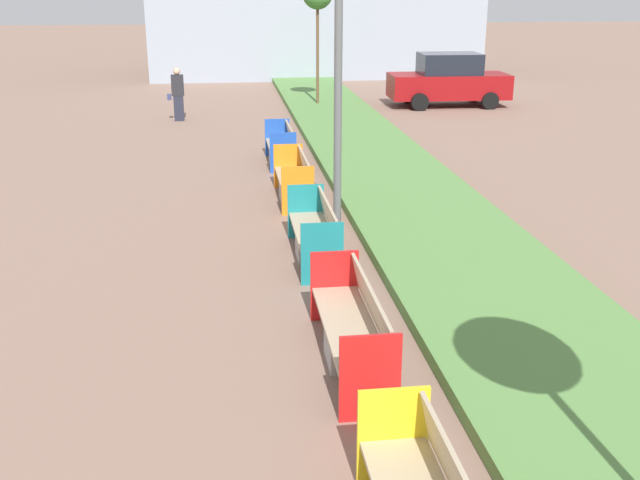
% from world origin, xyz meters
% --- Properties ---
extents(planter_grass_strip, '(2.80, 120.00, 0.18)m').
position_xyz_m(planter_grass_strip, '(3.20, 12.00, 0.09)').
color(planter_grass_strip, '#568442').
rests_on(planter_grass_strip, ground).
extents(bench_red_frame, '(0.65, 2.45, 0.94)m').
position_xyz_m(bench_red_frame, '(0.94, 9.92, 0.38)').
color(bench_red_frame, '#9E9B96').
rests_on(bench_red_frame, ground).
extents(bench_teal_frame, '(0.65, 2.20, 0.94)m').
position_xyz_m(bench_teal_frame, '(0.94, 13.42, 0.37)').
color(bench_teal_frame, '#9E9B96').
rests_on(bench_teal_frame, ground).
extents(bench_orange_frame, '(0.65, 2.12, 0.94)m').
position_xyz_m(bench_orange_frame, '(0.94, 16.88, 0.37)').
color(bench_orange_frame, '#9E9B96').
rests_on(bench_orange_frame, ground).
extents(bench_blue_frame, '(0.65, 1.89, 0.94)m').
position_xyz_m(bench_blue_frame, '(0.94, 20.17, 0.36)').
color(bench_blue_frame, '#9E9B96').
rests_on(bench_blue_frame, ground).
extents(pedestrian_walking, '(0.53, 0.24, 1.67)m').
position_xyz_m(pedestrian_walking, '(-1.85, 26.69, 0.85)').
color(pedestrian_walking, '#232633').
rests_on(pedestrian_walking, ground).
extents(parked_car_distant, '(4.26, 2.00, 1.86)m').
position_xyz_m(parked_car_distant, '(7.58, 28.57, 0.91)').
color(parked_car_distant, maroon).
rests_on(parked_car_distant, ground).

